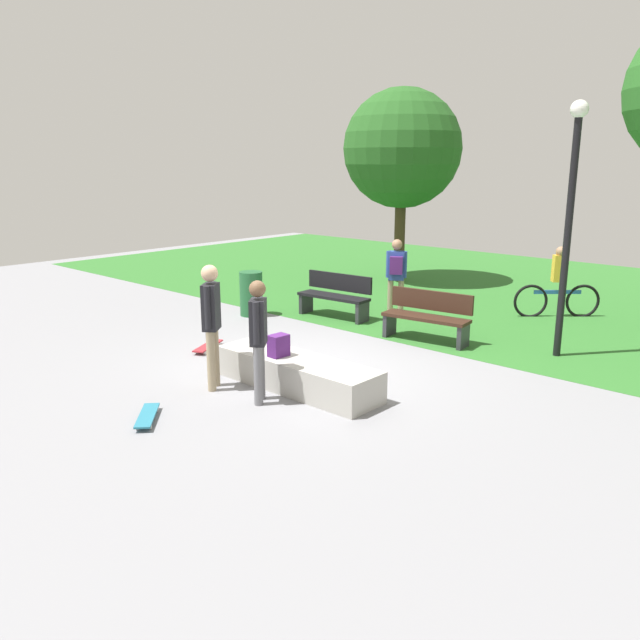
# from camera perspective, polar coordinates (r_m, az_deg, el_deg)

# --- Properties ---
(ground_plane) EXTENTS (28.00, 28.00, 0.00)m
(ground_plane) POSITION_cam_1_polar(r_m,az_deg,el_deg) (10.15, -1.37, -4.38)
(ground_plane) COLOR gray
(grass_lawn) EXTENTS (26.60, 11.77, 0.01)m
(grass_lawn) POSITION_cam_1_polar(r_m,az_deg,el_deg) (16.79, 18.09, 2.34)
(grass_lawn) COLOR #2D6B28
(grass_lawn) RESTS_ON ground_plane
(concrete_ledge) EXTENTS (2.68, 0.75, 0.45)m
(concrete_ledge) POSITION_cam_1_polar(r_m,az_deg,el_deg) (9.24, -2.10, -4.77)
(concrete_ledge) COLOR #A8A59E
(concrete_ledge) RESTS_ON ground_plane
(backpack_on_ledge) EXTENTS (0.21, 0.29, 0.32)m
(backpack_on_ledge) POSITION_cam_1_polar(r_m,az_deg,el_deg) (9.23, -3.72, -2.29)
(backpack_on_ledge) COLOR #4C1E66
(backpack_on_ledge) RESTS_ON concrete_ledge
(skater_performing_trick) EXTENTS (0.36, 0.37, 1.69)m
(skater_performing_trick) POSITION_cam_1_polar(r_m,az_deg,el_deg) (8.54, -5.53, -1.10)
(skater_performing_trick) COLOR slate
(skater_performing_trick) RESTS_ON ground_plane
(skater_watching) EXTENTS (0.35, 0.38, 1.81)m
(skater_watching) POSITION_cam_1_polar(r_m,az_deg,el_deg) (9.14, -9.69, 0.31)
(skater_watching) COLOR tan
(skater_watching) RESTS_ON ground_plane
(skateboard_by_ledge) EXTENTS (0.73, 0.69, 0.08)m
(skateboard_by_ledge) POSITION_cam_1_polar(r_m,az_deg,el_deg) (8.47, -15.19, -8.25)
(skateboard_by_ledge) COLOR teal
(skateboard_by_ledge) RESTS_ON ground_plane
(skateboard_spare) EXTENTS (0.52, 0.81, 0.08)m
(skateboard_spare) POSITION_cam_1_polar(r_m,az_deg,el_deg) (11.32, -9.97, -2.30)
(skateboard_spare) COLOR #A5262D
(skateboard_spare) RESTS_ON ground_plane
(park_bench_by_oak) EXTENTS (1.63, 0.59, 0.91)m
(park_bench_by_oak) POSITION_cam_1_polar(r_m,az_deg,el_deg) (13.38, 1.38, 2.28)
(park_bench_by_oak) COLOR black
(park_bench_by_oak) RESTS_ON ground_plane
(park_bench_far_left) EXTENTS (1.65, 0.66, 0.91)m
(park_bench_far_left) POSITION_cam_1_polar(r_m,az_deg,el_deg) (11.75, 9.58, 0.42)
(park_bench_far_left) COLOR #331E14
(park_bench_far_left) RESTS_ON ground_plane
(tree_tall_oak) EXTENTS (3.11, 3.11, 5.08)m
(tree_tall_oak) POSITION_cam_1_polar(r_m,az_deg,el_deg) (17.45, 7.36, 14.91)
(tree_tall_oak) COLOR #42301E
(tree_tall_oak) RESTS_ON grass_lawn
(lamp_post) EXTENTS (0.28, 0.28, 4.12)m
(lamp_post) POSITION_cam_1_polar(r_m,az_deg,el_deg) (11.11, 21.47, 9.50)
(lamp_post) COLOR black
(lamp_post) RESTS_ON ground_plane
(trash_bin) EXTENTS (0.49, 0.49, 0.94)m
(trash_bin) POSITION_cam_1_polar(r_m,az_deg,el_deg) (13.62, -6.17, 2.36)
(trash_bin) COLOR #1E592D
(trash_bin) RESTS_ON ground_plane
(pedestrian_with_backpack) EXTENTS (0.43, 0.44, 1.64)m
(pedestrian_with_backpack) POSITION_cam_1_polar(r_m,az_deg,el_deg) (13.34, 6.83, 4.35)
(pedestrian_with_backpack) COLOR tan
(pedestrian_with_backpack) RESTS_ON ground_plane
(cyclist_on_bicycle) EXTENTS (1.38, 1.27, 1.52)m
(cyclist_on_bicycle) POSITION_cam_1_polar(r_m,az_deg,el_deg) (14.28, 20.49, 2.77)
(cyclist_on_bicycle) COLOR black
(cyclist_on_bicycle) RESTS_ON ground_plane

